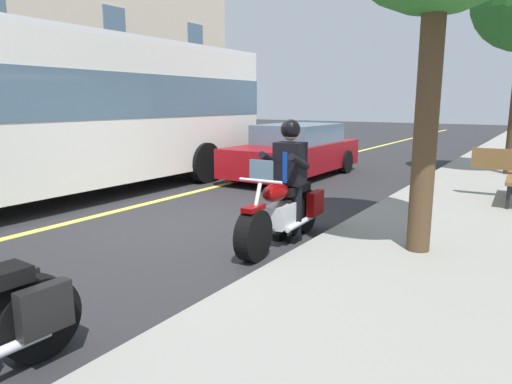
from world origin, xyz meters
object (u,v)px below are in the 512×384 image
car_dark (295,151)px  motorcycle_main (283,212)px  rider_main (289,169)px  bus_far (52,107)px

car_dark → motorcycle_main: bearing=26.5°
rider_main → car_dark: (-5.11, -2.63, -0.35)m
motorcycle_main → rider_main: bearing=-175.6°
bus_far → car_dark: (-5.23, 2.68, -1.18)m
rider_main → car_dark: bearing=-152.8°
rider_main → bus_far: (0.12, -5.31, 0.84)m
rider_main → car_dark: rider_main is taller
bus_far → motorcycle_main: bearing=89.2°
bus_far → car_dark: bus_far is taller
rider_main → bus_far: bus_far is taller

